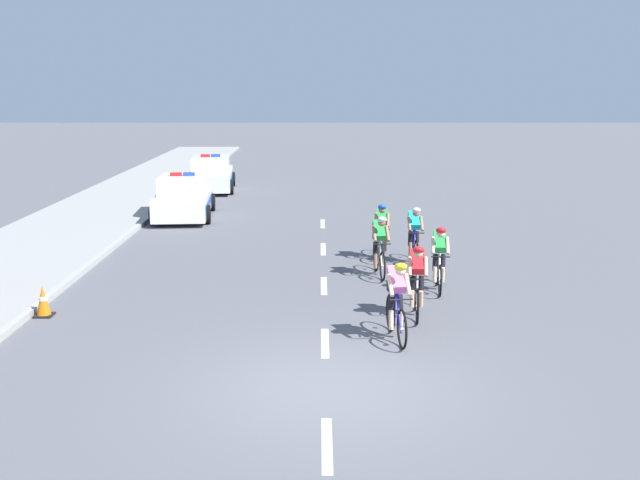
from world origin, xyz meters
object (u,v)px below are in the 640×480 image
object	(u,v)px
cyclist_second	(418,279)
cyclist_sixth	(416,234)
cyclist_fifth	(383,230)
police_car_second	(213,175)
cyclist_lead	(398,299)
police_car_nearest	(185,198)
cyclist_fourth	(381,245)
cyclist_third	(441,257)
traffic_cone_near	(45,301)

from	to	relation	value
cyclist_second	cyclist_sixth	world-z (taller)	same
cyclist_fifth	police_car_second	world-z (taller)	police_car_second
cyclist_lead	police_car_nearest	size ratio (longest dim) A/B	0.38
cyclist_second	cyclist_fourth	world-z (taller)	same
cyclist_lead	cyclist_second	size ratio (longest dim) A/B	1.00
cyclist_third	cyclist_fourth	size ratio (longest dim) A/B	1.00
police_car_nearest	cyclist_third	bearing A→B (deg)	-52.33
cyclist_fifth	traffic_cone_near	world-z (taller)	cyclist_fifth
cyclist_fifth	police_car_nearest	world-z (taller)	police_car_nearest
cyclist_fourth	cyclist_second	bearing A→B (deg)	-81.57
cyclist_lead	cyclist_sixth	bearing A→B (deg)	80.18
cyclist_lead	cyclist_third	distance (m)	3.63
cyclist_lead	police_car_second	size ratio (longest dim) A/B	0.38
cyclist_third	traffic_cone_near	bearing A→B (deg)	-166.90
cyclist_fifth	cyclist_sixth	world-z (taller)	same
cyclist_lead	cyclist_third	world-z (taller)	same
cyclist_lead	police_car_nearest	xyz separation A→B (m)	(-6.18, 13.08, -0.11)
cyclist_fourth	cyclist_fifth	world-z (taller)	same
cyclist_fifth	traffic_cone_near	bearing A→B (deg)	-144.59
cyclist_fourth	traffic_cone_near	bearing A→B (deg)	-155.01
cyclist_sixth	cyclist_fifth	bearing A→B (deg)	147.54
cyclist_sixth	police_car_second	size ratio (longest dim) A/B	0.38
cyclist_second	cyclist_third	world-z (taller)	same
police_car_second	traffic_cone_near	bearing A→B (deg)	-92.56
cyclist_third	cyclist_fifth	size ratio (longest dim) A/B	1.00
cyclist_third	traffic_cone_near	world-z (taller)	cyclist_third
cyclist_fifth	police_car_nearest	bearing A→B (deg)	134.87
cyclist_fourth	police_car_nearest	world-z (taller)	police_car_nearest
cyclist_fourth	traffic_cone_near	world-z (taller)	cyclist_fourth
police_car_nearest	cyclist_fourth	bearing A→B (deg)	-53.22
cyclist_second	traffic_cone_near	distance (m)	7.56
cyclist_third	cyclist_lead	bearing A→B (deg)	-110.92
traffic_cone_near	cyclist_second	bearing A→B (deg)	-0.45
cyclist_second	cyclist_lead	bearing A→B (deg)	-111.20
cyclist_third	cyclist_fifth	bearing A→B (deg)	107.98
cyclist_lead	cyclist_fifth	world-z (taller)	same
cyclist_second	cyclist_fifth	world-z (taller)	same
cyclist_fourth	police_car_nearest	xyz separation A→B (m)	(-6.22, 8.33, -0.11)
cyclist_third	police_car_second	size ratio (longest dim) A/B	0.38
cyclist_second	police_car_second	distance (m)	19.74
cyclist_lead	cyclist_fourth	distance (m)	4.75
traffic_cone_near	police_car_second	bearing A→B (deg)	87.44
police_car_nearest	police_car_second	distance (m)	6.89
cyclist_third	cyclist_sixth	bearing A→B (deg)	95.06
police_car_second	cyclist_fourth	bearing A→B (deg)	-67.76
police_car_second	cyclist_fifth	bearing A→B (deg)	-64.29
cyclist_lead	cyclist_third	bearing A→B (deg)	69.08
police_car_nearest	cyclist_second	bearing A→B (deg)	-60.07
cyclist_sixth	police_car_second	bearing A→B (deg)	117.55
cyclist_sixth	police_car_nearest	bearing A→B (deg)	136.07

